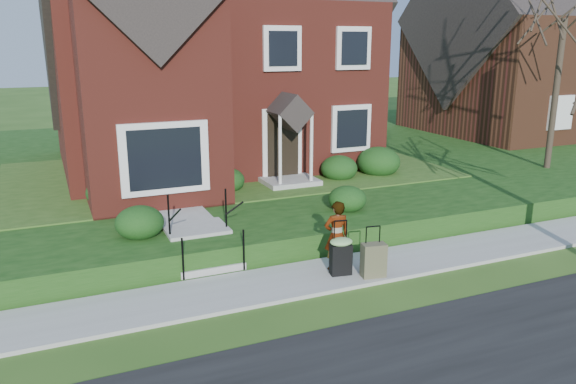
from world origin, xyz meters
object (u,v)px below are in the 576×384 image
suitcase_olive (374,260)px  front_steps (202,242)px  woman (337,236)px  suitcase_black (341,254)px

suitcase_olive → front_steps: bearing=151.0°
woman → suitcase_black: woman is taller
front_steps → suitcase_olive: 3.82m
front_steps → suitcase_black: front_steps is taller
front_steps → suitcase_black: 3.15m
suitcase_black → suitcase_olive: suitcase_black is taller
woman → suitcase_olive: woman is taller
front_steps → suitcase_olive: front_steps is taller
front_steps → woman: size_ratio=1.34×
suitcase_black → front_steps: bearing=150.4°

